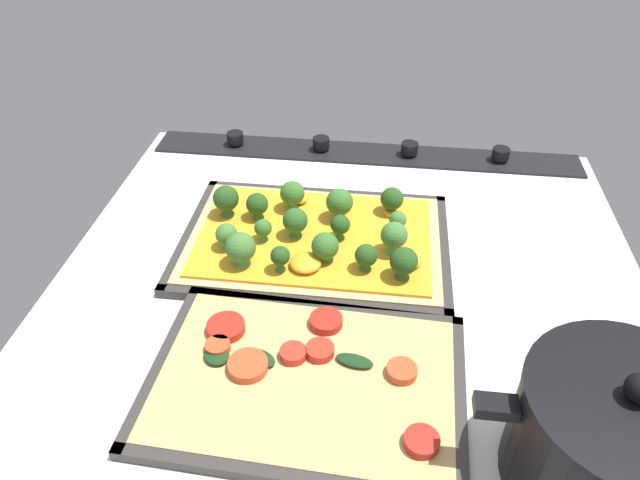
# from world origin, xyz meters

# --- Properties ---
(ground_plane) EXTENTS (0.74, 0.73, 0.03)m
(ground_plane) POSITION_xyz_m (0.00, 0.00, -0.01)
(ground_plane) COLOR white
(stove_control_panel) EXTENTS (0.71, 0.07, 0.03)m
(stove_control_panel) POSITION_xyz_m (-0.00, -0.33, 0.01)
(stove_control_panel) COLOR black
(stove_control_panel) RESTS_ON ground_plane
(baking_tray_front) EXTENTS (0.36, 0.25, 0.01)m
(baking_tray_front) POSITION_xyz_m (0.05, -0.08, 0.00)
(baking_tray_front) COLOR #33302D
(baking_tray_front) RESTS_ON ground_plane
(broccoli_pizza) EXTENTS (0.33, 0.22, 0.06)m
(broccoli_pizza) POSITION_xyz_m (0.05, -0.07, 0.02)
(broccoli_pizza) COLOR tan
(broccoli_pizza) RESTS_ON baking_tray_front
(baking_tray_back) EXTENTS (0.33, 0.24, 0.01)m
(baking_tray_back) POSITION_xyz_m (0.03, 0.15, 0.00)
(baking_tray_back) COLOR #33302D
(baking_tray_back) RESTS_ON ground_plane
(veggie_pizza_back) EXTENTS (0.31, 0.21, 0.02)m
(veggie_pizza_back) POSITION_xyz_m (0.03, 0.15, 0.01)
(veggie_pizza_back) COLOR tan
(veggie_pizza_back) RESTS_ON baking_tray_back
(cooking_pot) EXTENTS (0.24, 0.17, 0.14)m
(cooking_pot) POSITION_xyz_m (-0.24, 0.22, 0.06)
(cooking_pot) COLOR black
(cooking_pot) RESTS_ON ground_plane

